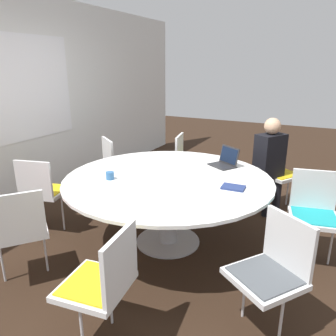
{
  "coord_description": "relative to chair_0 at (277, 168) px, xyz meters",
  "views": [
    {
      "loc": [
        -2.81,
        -1.42,
        1.85
      ],
      "look_at": [
        0.0,
        0.0,
        0.84
      ],
      "focal_mm": 35.0,
      "sensor_mm": 36.0,
      "label": 1
    }
  ],
  "objects": [
    {
      "name": "ground_plane",
      "position": [
        -1.5,
        0.85,
        -0.53
      ],
      "size": [
        16.0,
        16.0,
        0.0
      ],
      "primitive_type": "plane",
      "color": "black"
    },
    {
      "name": "wall_back",
      "position": [
        -1.5,
        2.97,
        0.82
      ],
      "size": [
        8.0,
        0.07,
        2.7
      ],
      "color": "silver",
      "rests_on": "ground_plane"
    },
    {
      "name": "conference_table",
      "position": [
        -1.5,
        0.85,
        0.1
      ],
      "size": [
        2.11,
        2.11,
        0.74
      ],
      "color": "#B7B7BC",
      "rests_on": "ground_plane"
    },
    {
      "name": "chair_0",
      "position": [
        0.0,
        0.0,
        0.0
      ],
      "size": [
        0.6,
        0.59,
        0.88
      ],
      "rotation": [
        0.0,
        0.0,
        8.87
      ],
      "color": "silver",
      "rests_on": "ground_plane"
    },
    {
      "name": "chair_1",
      "position": [
        -0.13,
        1.22,
        0.0
      ],
      "size": [
        0.52,
        0.51,
        0.88
      ],
      "rotation": [
        0.0,
        0.0,
        9.64
      ],
      "color": "silver",
      "rests_on": "ground_plane"
    },
    {
      "name": "chair_2",
      "position": [
        -0.72,
        2.04,
        0.0
      ],
      "size": [
        0.6,
        0.6,
        0.88
      ],
      "rotation": [
        0.0,
        0.0,
        10.37
      ],
      "color": "silver",
      "rests_on": "ground_plane"
    },
    {
      "name": "chair_3",
      "position": [
        -1.91,
        2.21,
        0.0
      ],
      "size": [
        0.51,
        0.53,
        0.88
      ],
      "rotation": [
        0.0,
        0.0,
        11.24
      ],
      "color": "silver",
      "rests_on": "ground_plane"
    },
    {
      "name": "chair_4",
      "position": [
        -2.66,
        1.67,
        0.0
      ],
      "size": [
        0.61,
        0.6,
        0.88
      ],
      "rotation": [
        0.0,
        0.0,
        11.9
      ],
      "color": "silver",
      "rests_on": "ground_plane"
    },
    {
      "name": "chair_5",
      "position": [
        -2.9,
        0.6,
        0.0
      ],
      "size": [
        0.49,
        0.47,
        0.88
      ],
      "rotation": [
        0.0,
        0.0,
        12.69
      ],
      "color": "silver",
      "rests_on": "ground_plane"
    },
    {
      "name": "chair_6",
      "position": [
        -2.27,
        -0.35,
        0.0
      ],
      "size": [
        0.6,
        0.6,
        0.88
      ],
      "rotation": [
        0.0,
        0.0,
        13.51
      ],
      "color": "silver",
      "rests_on": "ground_plane"
    },
    {
      "name": "chair_7",
      "position": [
        -1.14,
        -0.53,
        0.0
      ],
      "size": [
        0.5,
        0.52,
        0.88
      ],
      "rotation": [
        0.0,
        0.0,
        14.34
      ],
      "color": "silver",
      "rests_on": "ground_plane"
    },
    {
      "name": "person_0",
      "position": [
        -0.25,
        0.06,
        0.19
      ],
      "size": [
        0.42,
        0.38,
        1.23
      ],
      "rotation": [
        0.0,
        0.0,
        8.87
      ],
      "color": "black",
      "rests_on": "ground_plane"
    },
    {
      "name": "laptop",
      "position": [
        -0.86,
        0.45,
        0.27
      ],
      "size": [
        0.34,
        0.36,
        0.21
      ],
      "rotation": [
        0.0,
        0.0,
        4.16
      ],
      "color": "#232326",
      "rests_on": "conference_table"
    },
    {
      "name": "spiral_notebook",
      "position": [
        -1.5,
        0.17,
        0.22
      ],
      "size": [
        0.16,
        0.22,
        0.02
      ],
      "color": "navy",
      "rests_on": "conference_table"
    },
    {
      "name": "coffee_cup",
      "position": [
        -1.81,
        1.34,
        0.25
      ],
      "size": [
        0.08,
        0.08,
        0.08
      ],
      "color": "#33669E",
      "rests_on": "conference_table"
    }
  ]
}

